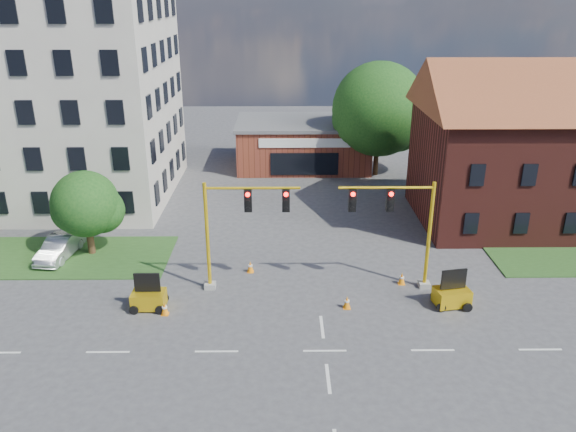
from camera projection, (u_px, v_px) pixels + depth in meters
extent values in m
plane|color=#403F42|center=(325.00, 351.00, 25.89)|extent=(120.00, 120.00, 0.00)
cube|color=#BCB3A5|center=(44.00, 69.00, 42.43)|extent=(18.00, 15.00, 20.00)
cube|color=brown|center=(303.00, 145.00, 53.01)|extent=(12.00, 8.00, 4.00)
cube|color=#565759|center=(303.00, 122.00, 52.21)|extent=(12.40, 8.40, 0.30)
cube|color=silver|center=(305.00, 143.00, 48.80)|extent=(8.00, 0.10, 0.80)
cube|color=black|center=(304.00, 164.00, 49.51)|extent=(6.00, 0.10, 2.00)
cube|color=#511E18|center=(566.00, 167.00, 39.43)|extent=(20.00, 10.00, 8.00)
cylinder|color=#3C2615|center=(376.00, 152.00, 50.24)|extent=(0.44, 0.44, 4.21)
sphere|color=#144114|center=(379.00, 109.00, 48.82)|extent=(8.22, 8.22, 8.22)
sphere|color=#144114|center=(396.00, 119.00, 49.47)|extent=(5.76, 5.76, 5.76)
cylinder|color=#3C2615|center=(90.00, 236.00, 35.07)|extent=(0.44, 0.44, 2.40)
sphere|color=#144114|center=(85.00, 204.00, 34.26)|extent=(4.10, 4.10, 4.10)
sphere|color=#144114|center=(101.00, 210.00, 34.75)|extent=(2.87, 2.87, 2.87)
cube|color=gray|center=(210.00, 285.00, 31.35)|extent=(0.60, 0.60, 0.30)
cylinder|color=yellow|center=(207.00, 237.00, 30.26)|extent=(0.20, 0.20, 6.20)
cylinder|color=yellow|center=(252.00, 188.00, 29.24)|extent=(5.00, 0.14, 0.14)
cube|color=black|center=(248.00, 201.00, 29.50)|extent=(0.40, 0.32, 1.20)
cube|color=black|center=(286.00, 201.00, 29.52)|extent=(0.40, 0.32, 1.20)
sphere|color=#FF0C07|center=(248.00, 195.00, 29.18)|extent=(0.24, 0.24, 0.24)
cube|color=gray|center=(424.00, 284.00, 31.46)|extent=(0.60, 0.60, 0.30)
cylinder|color=yellow|center=(429.00, 236.00, 30.36)|extent=(0.20, 0.20, 6.20)
cylinder|color=yellow|center=(386.00, 188.00, 29.30)|extent=(5.00, 0.14, 0.14)
cube|color=black|center=(390.00, 200.00, 29.57)|extent=(0.40, 0.32, 1.20)
cube|color=black|center=(352.00, 200.00, 29.55)|extent=(0.40, 0.32, 1.20)
sphere|color=#FF0C07|center=(391.00, 194.00, 29.25)|extent=(0.24, 0.24, 0.24)
cube|color=yellow|center=(149.00, 299.00, 29.21)|extent=(1.71, 1.14, 0.85)
cube|color=black|center=(147.00, 282.00, 28.84)|extent=(1.33, 0.12, 1.04)
cube|color=yellow|center=(452.00, 296.00, 29.45)|extent=(1.95, 1.49, 0.88)
cube|color=black|center=(454.00, 279.00, 29.06)|extent=(1.37, 0.37, 1.08)
cube|color=orange|center=(165.00, 314.00, 28.81)|extent=(0.38, 0.38, 0.04)
cone|color=orange|center=(165.00, 308.00, 28.69)|extent=(0.40, 0.40, 0.70)
cylinder|color=silver|center=(164.00, 307.00, 28.66)|extent=(0.27, 0.27, 0.09)
cube|color=orange|center=(250.00, 272.00, 33.19)|extent=(0.38, 0.38, 0.04)
cone|color=orange|center=(250.00, 267.00, 33.07)|extent=(0.40, 0.40, 0.70)
cylinder|color=silver|center=(250.00, 266.00, 33.04)|extent=(0.27, 0.27, 0.09)
cube|color=orange|center=(347.00, 308.00, 29.39)|extent=(0.38, 0.38, 0.04)
cone|color=orange|center=(347.00, 302.00, 29.27)|extent=(0.40, 0.40, 0.70)
cylinder|color=silver|center=(347.00, 301.00, 29.24)|extent=(0.27, 0.27, 0.09)
cube|color=orange|center=(401.00, 284.00, 31.82)|extent=(0.38, 0.38, 0.04)
cone|color=orange|center=(402.00, 278.00, 31.70)|extent=(0.40, 0.40, 0.70)
cylinder|color=silver|center=(402.00, 277.00, 31.68)|extent=(0.27, 0.27, 0.09)
imported|color=silver|center=(491.00, 216.00, 39.48)|extent=(6.06, 3.92, 1.55)
imported|color=#B0B3B8|center=(60.00, 247.00, 34.76)|extent=(1.94, 4.35, 1.39)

